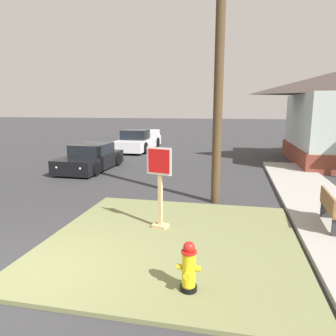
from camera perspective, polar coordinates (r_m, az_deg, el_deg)
ground_plane at (r=6.39m, az=-23.22°, el=-17.81°), size 160.00×160.00×0.00m
grass_corner_patch at (r=7.21m, az=0.75°, el=-13.09°), size 5.51×5.52×0.08m
sidewalk_strip at (r=10.78m, az=25.97°, el=-5.87°), size 2.20×14.23×0.12m
fire_hydrant at (r=5.22m, az=3.81°, el=-17.75°), size 0.38×0.34×0.84m
stop_sign at (r=7.52m, az=-1.48°, el=-4.20°), size 0.64×0.37×1.99m
manhole_cover at (r=9.80m, az=-11.48°, el=-6.89°), size 0.70×0.70×0.02m
parked_sedan_black at (r=15.60m, az=-13.94°, el=1.70°), size 2.01×4.18×1.25m
pickup_truck_white at (r=22.11m, az=-5.43°, el=4.84°), size 2.07×5.56×1.48m
street_bench at (r=8.61m, az=27.79°, el=-6.48°), size 0.50×1.48×0.85m
utility_pole at (r=9.92m, az=9.52°, el=23.27°), size 1.56×0.28×9.82m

